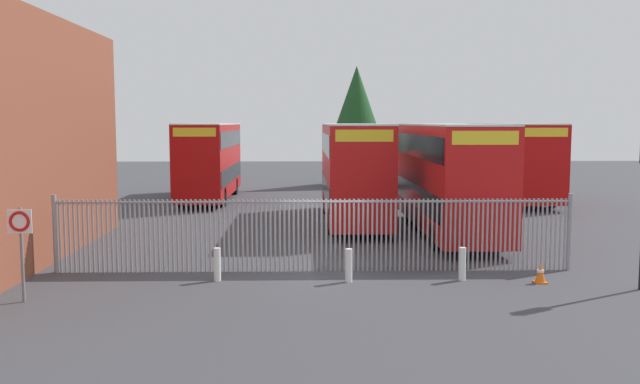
% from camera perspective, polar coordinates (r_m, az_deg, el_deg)
% --- Properties ---
extents(ground_plane, '(100.00, 100.00, 0.00)m').
position_cam_1_polar(ground_plane, '(28.50, -0.19, -3.18)').
color(ground_plane, '#3D3D42').
extents(palisade_fence, '(15.62, 0.14, 2.35)m').
position_cam_1_polar(palisade_fence, '(20.41, -0.46, -3.45)').
color(palisade_fence, gray).
rests_on(palisade_fence, ground).
extents(double_decker_bus_near_gate, '(2.54, 10.81, 4.42)m').
position_cam_1_polar(double_decker_bus_near_gate, '(27.39, 10.73, 1.46)').
color(double_decker_bus_near_gate, red).
rests_on(double_decker_bus_near_gate, ground).
extents(double_decker_bus_behind_fence_left, '(2.54, 10.81, 4.42)m').
position_cam_1_polar(double_decker_bus_behind_fence_left, '(30.27, 2.83, 1.97)').
color(double_decker_bus_behind_fence_left, red).
rests_on(double_decker_bus_behind_fence_left, ground).
extents(double_decker_bus_behind_fence_right, '(2.54, 10.81, 4.42)m').
position_cam_1_polar(double_decker_bus_behind_fence_right, '(40.22, 15.83, 2.72)').
color(double_decker_bus_behind_fence_right, '#B70C0C').
rests_on(double_decker_bus_behind_fence_right, ground).
extents(double_decker_bus_far_back, '(2.54, 10.81, 4.42)m').
position_cam_1_polar(double_decker_bus_far_back, '(39.68, -9.24, 2.83)').
color(double_decker_bus_far_back, '#B70C0C').
rests_on(double_decker_bus_far_back, ground).
extents(bollard_near_left, '(0.20, 0.20, 0.95)m').
position_cam_1_polar(bollard_near_left, '(19.53, -8.63, -6.04)').
color(bollard_near_left, silver).
rests_on(bollard_near_left, ground).
extents(bollard_center_front, '(0.20, 0.20, 0.95)m').
position_cam_1_polar(bollard_center_front, '(19.20, 2.44, -6.19)').
color(bollard_center_front, silver).
rests_on(bollard_center_front, ground).
extents(bollard_near_right, '(0.20, 0.20, 0.95)m').
position_cam_1_polar(bollard_near_right, '(19.80, 11.88, -5.94)').
color(bollard_near_right, silver).
rests_on(bollard_near_right, ground).
extents(traffic_cone_by_gate, '(0.34, 0.34, 0.59)m').
position_cam_1_polar(traffic_cone_by_gate, '(20.08, 18.05, -6.48)').
color(traffic_cone_by_gate, orange).
rests_on(traffic_cone_by_gate, ground).
extents(speed_limit_sign_post, '(0.60, 0.14, 2.40)m').
position_cam_1_polar(speed_limit_sign_post, '(18.38, -23.89, -3.11)').
color(speed_limit_sign_post, slate).
rests_on(speed_limit_sign_post, ground).
extents(tree_tall_back, '(4.63, 4.63, 8.42)m').
position_cam_1_polar(tree_tall_back, '(48.09, 3.09, 6.62)').
color(tree_tall_back, '#4C3823').
rests_on(tree_tall_back, ground).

